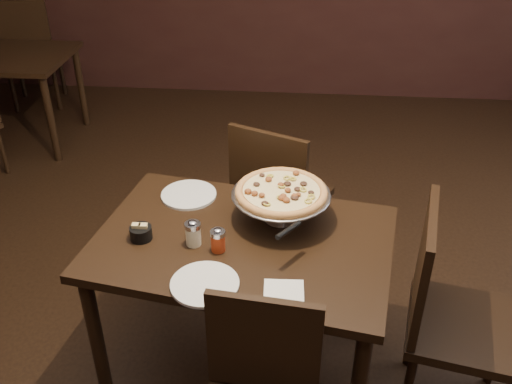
{
  "coord_description": "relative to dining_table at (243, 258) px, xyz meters",
  "views": [
    {
      "loc": [
        0.18,
        -1.77,
        2.13
      ],
      "look_at": [
        0.02,
        0.13,
        0.94
      ],
      "focal_mm": 40.0,
      "sensor_mm": 36.0,
      "label": 1
    }
  ],
  "objects": [
    {
      "name": "chair_side",
      "position": [
        0.83,
        -0.12,
        -0.12
      ],
      "size": [
        0.53,
        0.53,
        0.96
      ],
      "rotation": [
        0.0,
        0.0,
        1.36
      ],
      "color": "black",
      "rests_on": "ground"
    },
    {
      "name": "pepper_flake_shaker",
      "position": [
        -0.09,
        -0.08,
        0.15
      ],
      "size": [
        0.06,
        0.06,
        0.1
      ],
      "color": "maroon",
      "rests_on": "dining_table"
    },
    {
      "name": "packet_caddy",
      "position": [
        -0.41,
        -0.03,
        0.13
      ],
      "size": [
        0.09,
        0.09,
        0.07
      ],
      "rotation": [
        0.0,
        0.0,
        0.05
      ],
      "color": "black",
      "rests_on": "dining_table"
    },
    {
      "name": "napkin_stack",
      "position": [
        0.18,
        -0.33,
        0.11
      ],
      "size": [
        0.15,
        0.15,
        0.02
      ],
      "primitive_type": "cube",
      "rotation": [
        0.0,
        0.0,
        0.04
      ],
      "color": "silver",
      "rests_on": "dining_table"
    },
    {
      "name": "dining_table",
      "position": [
        0.0,
        0.0,
        0.0
      ],
      "size": [
        1.31,
        0.99,
        0.74
      ],
      "rotation": [
        0.0,
        0.0,
        -0.17
      ],
      "color": "black",
      "rests_on": "ground"
    },
    {
      "name": "bg_chair_far",
      "position": [
        -2.21,
        2.89,
        -0.1
      ],
      "size": [
        0.56,
        0.56,
        0.99
      ],
      "rotation": [
        0.0,
        0.0,
        3.39
      ],
      "color": "black",
      "rests_on": "ground"
    },
    {
      "name": "chair_far",
      "position": [
        0.11,
        0.73,
        -0.14
      ],
      "size": [
        0.57,
        0.57,
        0.92
      ],
      "rotation": [
        0.0,
        0.0,
        2.73
      ],
      "color": "black",
      "rests_on": "ground"
    },
    {
      "name": "serving_spatula",
      "position": [
        0.19,
        -0.12,
        0.23
      ],
      "size": [
        0.17,
        0.17,
        0.03
      ],
      "rotation": [
        0.0,
        0.0,
        -0.63
      ],
      "color": "#B2B2B9",
      "rests_on": "pizza_stand"
    },
    {
      "name": "plate_left",
      "position": [
        -0.28,
        0.3,
        0.1
      ],
      "size": [
        0.25,
        0.25,
        0.01
      ],
      "primitive_type": "cylinder",
      "color": "silver",
      "rests_on": "dining_table"
    },
    {
      "name": "pizza_stand",
      "position": [
        0.15,
        0.15,
        0.24
      ],
      "size": [
        0.41,
        0.41,
        0.17
      ],
      "color": "#B2B2B9",
      "rests_on": "dining_table"
    },
    {
      "name": "parmesan_shaker",
      "position": [
        -0.19,
        -0.05,
        0.15
      ],
      "size": [
        0.06,
        0.06,
        0.11
      ],
      "color": "beige",
      "rests_on": "dining_table"
    },
    {
      "name": "plate_near",
      "position": [
        -0.11,
        -0.29,
        0.1
      ],
      "size": [
        0.25,
        0.25,
        0.01
      ],
      "primitive_type": "cylinder",
      "color": "silver",
      "rests_on": "dining_table"
    },
    {
      "name": "room",
      "position": [
        0.1,
        -0.06,
        0.76
      ],
      "size": [
        6.04,
        7.04,
        2.84
      ],
      "color": "black",
      "rests_on": "ground"
    }
  ]
}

